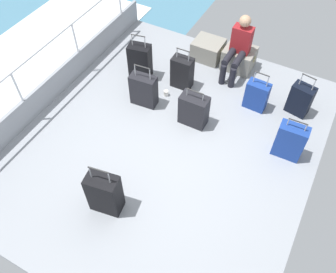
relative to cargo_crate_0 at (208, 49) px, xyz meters
name	(u,v)px	position (x,y,z in m)	size (l,w,h in m)	color
ground_plane	(168,141)	(0.30, -2.16, -0.21)	(4.40, 5.20, 0.06)	gray
gunwale_port	(56,84)	(-1.87, -2.16, 0.04)	(0.06, 5.20, 0.45)	gray
railing_port	(47,58)	(-1.87, -2.16, 0.60)	(0.04, 4.20, 1.02)	silver
sea_wake	(5,82)	(-3.30, -2.16, -0.52)	(12.00, 12.00, 0.01)	teal
cargo_crate_0	(208,49)	(0.00, 0.00, 0.00)	(0.58, 0.48, 0.36)	gray
cargo_crate_1	(239,58)	(0.61, 0.01, 0.02)	(0.58, 0.48, 0.40)	gray
passenger_seated	(238,46)	(0.61, -0.18, 0.40)	(0.34, 0.66, 1.10)	maroon
suitcase_0	(140,61)	(-0.85, -1.06, 0.15)	(0.42, 0.32, 0.87)	black
suitcase_1	(144,90)	(-0.44, -1.63, 0.11)	(0.45, 0.25, 0.79)	black
suitcase_2	(194,110)	(0.48, -1.63, 0.09)	(0.44, 0.26, 0.69)	black
suitcase_3	(257,95)	(1.24, -0.83, 0.08)	(0.37, 0.22, 0.73)	navy
suitcase_4	(300,99)	(1.90, -0.60, 0.09)	(0.39, 0.28, 0.77)	black
suitcase_5	(290,141)	(1.99, -1.55, 0.12)	(0.42, 0.23, 0.74)	navy
suitcase_6	(105,193)	(0.13, -3.56, 0.15)	(0.45, 0.32, 0.89)	black
suitcase_7	(182,72)	(-0.08, -0.94, 0.11)	(0.36, 0.24, 0.78)	black
paper_cup	(166,93)	(-0.20, -1.30, -0.13)	(0.08, 0.08, 0.10)	white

